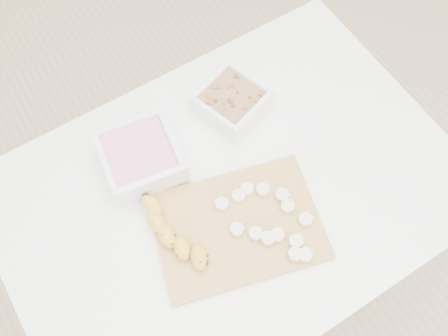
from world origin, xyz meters
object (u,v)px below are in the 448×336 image
bowl_granola (232,102)px  banana (174,234)px  bowl_yogurt (141,157)px  table (231,206)px  cutting_board (238,226)px

bowl_granola → banana: bowl_granola is taller
bowl_yogurt → bowl_granola: bowl_yogurt is taller
table → banana: (-0.16, -0.03, 0.13)m
cutting_board → banana: size_ratio=1.76×
bowl_granola → banana: 0.34m
bowl_yogurt → banana: (-0.02, -0.19, -0.01)m
cutting_board → banana: (-0.12, 0.05, 0.02)m
bowl_yogurt → cutting_board: bowl_yogurt is taller
table → bowl_yogurt: 0.25m
table → bowl_yogurt: size_ratio=5.34×
bowl_yogurt → cutting_board: bearing=-67.1°
table → cutting_board: 0.14m
table → cutting_board: (-0.03, -0.08, 0.10)m
bowl_yogurt → cutting_board: (0.10, -0.24, -0.03)m
cutting_board → bowl_granola: bearing=60.0°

